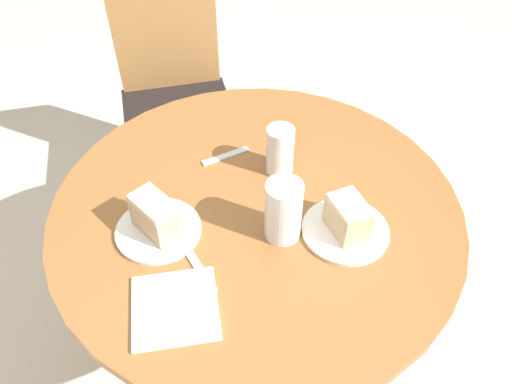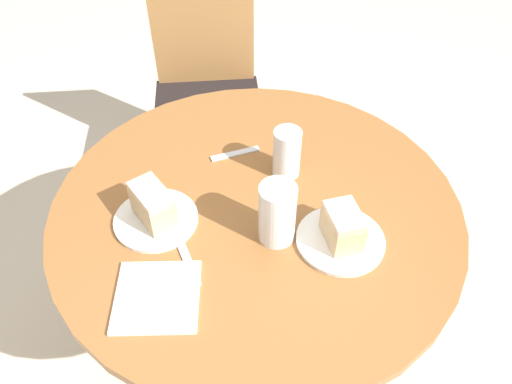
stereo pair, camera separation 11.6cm
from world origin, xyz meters
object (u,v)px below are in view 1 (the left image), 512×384
Objects in this scene: plate_far at (345,230)px; glass_lemonade at (280,152)px; plate_near at (159,230)px; glass_water at (283,214)px; chair at (176,98)px; cake_slice_far at (348,217)px; cake_slice_near at (155,215)px.

glass_lemonade is at bearing 105.42° from plate_far.
plate_near is at bearing -162.52° from glass_lemonade.
plate_near is 1.29× the size of glass_water.
chair is at bearing 100.38° from plate_far.
cake_slice_far is at bearing -74.58° from glass_lemonade.
chair is 1.11m from cake_slice_far.
glass_lemonade is at bearing -75.75° from chair.
chair is at bearing 77.04° from cake_slice_near.
glass_lemonade reaches higher than cake_slice_far.
cake_slice_near is 0.85× the size of glass_water.
plate_near is at bearing 160.09° from glass_water.
cake_slice_near is 1.24× the size of cake_slice_far.
chair is 0.87m from glass_lemonade.
glass_water is (-0.07, -0.20, 0.01)m from glass_lemonade.
chair is at bearing 77.04° from plate_near.
cake_slice_far is 0.25m from glass_lemonade.
plate_near is at bearing -90.00° from cake_slice_near.
glass_lemonade is 0.87× the size of glass_water.
cake_slice_near is at bearing -162.52° from glass_lemonade.
cake_slice_near reaches higher than plate_far.
cake_slice_far is at bearing 45.00° from plate_far.
plate_far is 0.05m from cake_slice_far.
cake_slice_near is (-0.21, -0.90, 0.33)m from chair.
cake_slice_near is 0.35m from glass_lemonade.
chair is 4.58× the size of plate_far.
chair is 1.06m from glass_water.
plate_near is 0.98× the size of plate_far.
plate_near is 0.05m from cake_slice_near.
plate_far is 1.93× the size of cake_slice_far.
cake_slice_near is 0.98× the size of glass_lemonade.
glass_lemonade is (-0.07, 0.24, 0.05)m from plate_far.
plate_far is at bearing -74.19° from chair.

